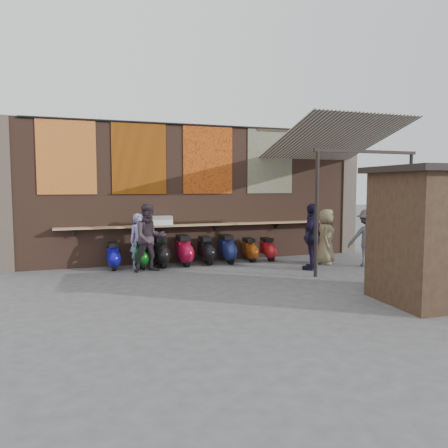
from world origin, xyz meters
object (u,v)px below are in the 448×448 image
Objects in this scene: shopper_grey at (367,238)px; shopper_tan at (326,237)px; scooter_stool_2 at (161,252)px; market_stall at (444,238)px; scooter_stool_3 at (184,251)px; diner_right at (150,238)px; diner_left at (139,241)px; scooter_stool_7 at (268,249)px; shopper_navy at (312,237)px; shelf_box at (162,221)px; scooter_stool_5 at (227,249)px; scooter_stool_4 at (206,250)px; scooter_stool_0 at (113,256)px; scooter_stool_1 at (141,254)px; scooter_stool_6 at (250,250)px.

shopper_grey is 1.12m from shopper_tan.
market_stall is (4.41, -5.39, 0.82)m from scooter_stool_2.
scooter_stool_3 is 0.50× the size of diner_right.
shopper_tan is at bearing -25.58° from diner_left.
diner_right is (-3.63, -0.56, 0.54)m from scooter_stool_7.
shopper_navy is at bearing 22.55° from shopper_grey.
shelf_box is 7.15m from market_stall.
scooter_stool_3 reaches higher than scooter_stool_2.
diner_right is 1.12× the size of shopper_tan.
scooter_stool_5 is 0.34× the size of market_stall.
diner_left is (-0.59, 0.01, 0.33)m from scooter_stool_2.
scooter_stool_4 is 1.92m from diner_left.
scooter_stool_0 is 0.96× the size of scooter_stool_1.
shopper_grey is at bearing -90.71° from shopper_tan.
scooter_stool_6 is 2.11m from shopper_navy.
scooter_stool_4 reaches higher than scooter_stool_1.
scooter_stool_0 is at bearing 179.50° from scooter_stool_6.
scooter_stool_5 reaches higher than scooter_stool_4.
scooter_stool_0 is 0.43× the size of diner_right.
diner_right is 4.28m from shopper_navy.
scooter_stool_4 is at bearing 10.55° from diner_right.
shopper_tan is at bearing -11.26° from scooter_stool_0.
shopper_navy is at bearing -29.23° from shelf_box.
shelf_box is at bearing 131.56° from market_stall.
scooter_stool_7 is at bearing 0.20° from scooter_stool_3.
scooter_stool_2 is 0.55× the size of shopper_grey.
scooter_stool_5 is 1.19× the size of scooter_stool_7.
shelf_box reaches higher than scooter_stool_6.
scooter_stool_3 is 2.01m from scooter_stool_6.
shopper_grey reaches higher than scooter_stool_2.
diner_right is at bearing -85.43° from diner_left.
scooter_stool_5 is at bearing -178.50° from scooter_stool_6.
shelf_box is 0.39× the size of diner_left.
diner_right is at bearing -74.62° from scooter_stool_1.
scooter_stool_1 is 0.50× the size of shopper_grey.
shopper_grey is at bearing -19.55° from diner_right.
diner_left is 0.63m from diner_right.
scooter_stool_5 reaches higher than scooter_stool_7.
scooter_stool_3 is at bearing -30.84° from shelf_box.
scooter_stool_0 is 4.51m from scooter_stool_7.
market_stall is at bearing -54.99° from scooter_stool_3.
scooter_stool_1 is 0.56m from scooter_stool_2.
market_stall reaches higher than diner_left.
diner_right is at bearing -171.24° from scooter_stool_7.
market_stall reaches higher than shopper_tan.
diner_left is 0.60× the size of market_stall.
shopper_grey is (6.02, -1.79, 0.05)m from diner_left.
scooter_stool_4 reaches higher than scooter_stool_0.
scooter_stool_1 is 6.25m from shopper_grey.
market_stall is at bearing 60.85° from shopper_navy.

